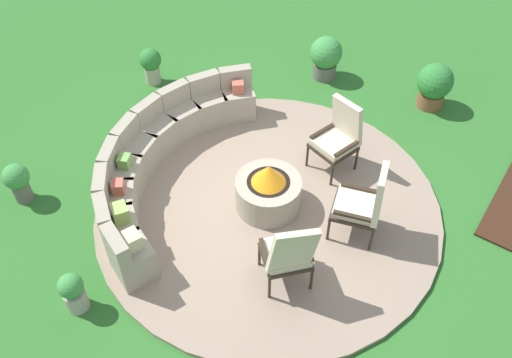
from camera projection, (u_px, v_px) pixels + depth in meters
name	position (u px, v px, depth m)	size (l,w,h in m)	color
ground_plane	(268.00, 207.00, 7.66)	(24.00, 24.00, 0.00)	#2D6B28
patio_circle	(268.00, 206.00, 7.64)	(4.72, 4.72, 0.06)	gray
fire_pit	(268.00, 190.00, 7.41)	(0.89, 0.89, 0.74)	#9E937F
curved_stone_bench	(159.00, 158.00, 7.78)	(3.81, 1.79, 0.80)	#9E937F
lounge_chair_front_left	(288.00, 254.00, 6.32)	(0.76, 0.79, 1.17)	#2D2319
lounge_chair_front_right	(365.00, 203.00, 6.89)	(0.71, 0.73, 1.13)	#2D2319
lounge_chair_back_left	(339.00, 135.00, 7.75)	(0.69, 0.66, 1.12)	#2D2319
potted_plant_0	(18.00, 181.00, 7.52)	(0.36, 0.36, 0.62)	#605B56
potted_plant_1	(151.00, 64.00, 9.41)	(0.37, 0.37, 0.64)	#A89E8E
potted_plant_2	(434.00, 84.00, 8.92)	(0.58, 0.58, 0.78)	brown
potted_plant_3	(326.00, 56.00, 9.48)	(0.55, 0.55, 0.76)	#605B56
potted_plant_4	(73.00, 292.00, 6.36)	(0.30, 0.30, 0.58)	#A89E8E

